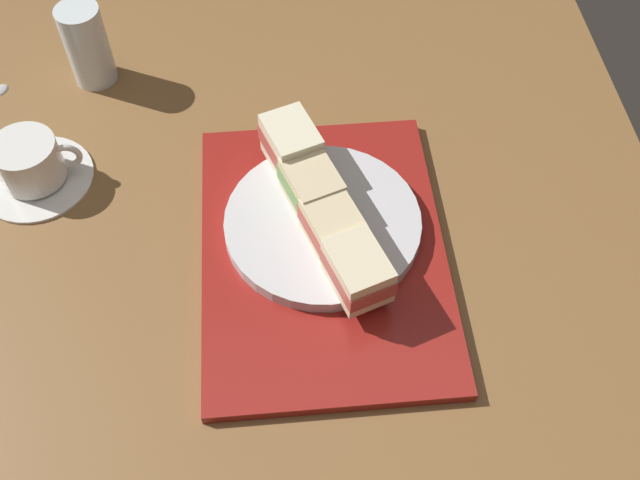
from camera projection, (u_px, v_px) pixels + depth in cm
name	position (u px, v px, depth cm)	size (l,w,h in cm)	color
ground_plane	(277.00, 274.00, 89.77)	(140.00, 100.00, 3.00)	brown
serving_tray	(323.00, 252.00, 88.89)	(40.09, 28.83, 1.49)	maroon
sandwich_plate	(323.00, 223.00, 89.31)	(23.69, 23.69, 1.78)	silver
sandwich_nearmost	(358.00, 271.00, 81.21)	(9.26, 7.94, 5.24)	beige
sandwich_inner_near	(334.00, 228.00, 84.88)	(9.43, 8.06, 4.80)	beige
sandwich_inner_far	(312.00, 186.00, 88.27)	(9.52, 8.11, 5.06)	beige
sandwich_farmost	(292.00, 145.00, 91.34)	(9.41, 8.06, 6.08)	#EFE5C1
coffee_cup	(31.00, 165.00, 94.09)	(14.63, 14.63, 6.52)	white
drinking_glass	(87.00, 45.00, 102.67)	(6.03, 6.03, 11.79)	silver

